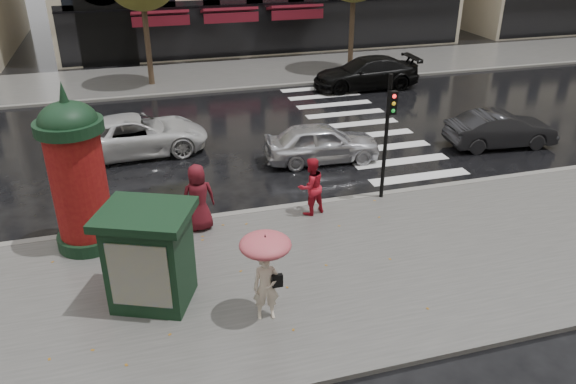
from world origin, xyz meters
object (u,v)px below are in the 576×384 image
object	(u,v)px
woman_umbrella	(266,263)
morris_column	(77,171)
traffic_light	(388,126)
car_silver	(322,142)
man_burgundy	(198,198)
car_black	(366,73)
woman_red	(311,186)
newsstand	(150,256)
car_white	(136,135)
car_darkgrey	(501,129)

from	to	relation	value
woman_umbrella	morris_column	distance (m)	5.76
traffic_light	car_silver	xyz separation A→B (m)	(-0.77, 3.55, -1.76)
man_burgundy	car_black	size ratio (longest dim) A/B	0.36
woman_red	morris_column	size ratio (longest dim) A/B	0.39
woman_umbrella	morris_column	bearing A→B (deg)	131.89
newsstand	car_silver	bearing A→B (deg)	46.99
woman_umbrella	car_silver	distance (m)	9.13
morris_column	newsstand	xyz separation A→B (m)	(1.50, -2.98, -0.93)
newsstand	car_white	bearing A→B (deg)	89.77
car_white	car_black	xyz separation A→B (m)	(11.61, 5.74, 0.05)
traffic_light	car_darkgrey	bearing A→B (deg)	25.62
man_burgundy	car_white	size ratio (longest dim) A/B	0.37
man_burgundy	traffic_light	world-z (taller)	traffic_light
traffic_light	woman_umbrella	bearing A→B (deg)	-136.66
woman_red	car_silver	bearing A→B (deg)	-131.26
car_silver	car_black	size ratio (longest dim) A/B	0.77
woman_umbrella	car_black	world-z (taller)	woman_umbrella
man_burgundy	car_white	xyz separation A→B (m)	(-1.43, 6.44, -0.35)
woman_red	newsstand	world-z (taller)	newsstand
morris_column	car_darkgrey	bearing A→B (deg)	12.56
newsstand	car_darkgrey	size ratio (longest dim) A/B	0.59
man_burgundy	car_black	distance (m)	15.88
morris_column	woman_umbrella	bearing A→B (deg)	-48.11
woman_umbrella	car_white	bearing A→B (deg)	102.01
traffic_light	newsstand	world-z (taller)	traffic_light
morris_column	traffic_light	world-z (taller)	morris_column
car_silver	car_white	xyz separation A→B (m)	(-6.35, 2.57, 0.02)
woman_red	car_white	distance (m)	7.96
woman_red	man_burgundy	xyz separation A→B (m)	(-3.25, 0.00, 0.09)
woman_red	morris_column	xyz separation A→B (m)	(-6.21, 0.00, 1.26)
woman_red	man_burgundy	bearing A→B (deg)	-17.77
morris_column	car_silver	bearing A→B (deg)	26.13
man_burgundy	newsstand	distance (m)	3.33
woman_umbrella	car_silver	size ratio (longest dim) A/B	0.51
woman_red	traffic_light	distance (m)	2.89
car_white	woman_red	bearing A→B (deg)	-147.25
woman_umbrella	car_black	bearing A→B (deg)	60.41
car_silver	newsstand	bearing A→B (deg)	140.74
woman_umbrella	morris_column	size ratio (longest dim) A/B	0.47
morris_column	man_burgundy	bearing A→B (deg)	0.00
car_silver	car_white	distance (m)	6.85
car_darkgrey	car_white	distance (m)	13.74
woman_red	traffic_light	xyz separation A→B (m)	(2.46, 0.32, 1.48)
morris_column	woman_red	bearing A→B (deg)	0.00
newsstand	car_silver	xyz separation A→B (m)	(6.39, 6.85, -0.61)
morris_column	car_silver	distance (m)	8.93
car_darkgrey	car_black	distance (m)	9.04
car_white	car_black	size ratio (longest dim) A/B	0.97
woman_red	car_darkgrey	bearing A→B (deg)	-176.88
woman_red	car_white	bearing A→B (deg)	-71.82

